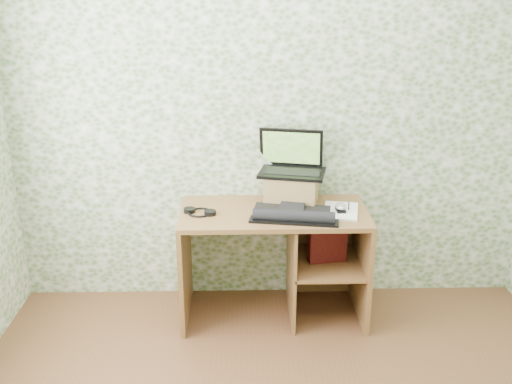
{
  "coord_description": "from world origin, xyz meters",
  "views": [
    {
      "loc": [
        -0.2,
        -1.95,
        2.1
      ],
      "look_at": [
        -0.12,
        1.39,
        0.9
      ],
      "focal_mm": 40.0,
      "sensor_mm": 36.0,
      "label": 1
    }
  ],
  "objects_px": {
    "laptop": "(292,163)",
    "riser": "(292,189)",
    "keyboard": "(293,214)",
    "desk": "(285,247)",
    "notepad": "(341,211)"
  },
  "relations": [
    {
      "from": "desk",
      "to": "riser",
      "type": "height_order",
      "value": "riser"
    },
    {
      "from": "riser",
      "to": "laptop",
      "type": "relative_size",
      "value": 0.7
    },
    {
      "from": "desk",
      "to": "laptop",
      "type": "height_order",
      "value": "laptop"
    },
    {
      "from": "notepad",
      "to": "desk",
      "type": "bearing_deg",
      "value": -177.77
    },
    {
      "from": "desk",
      "to": "keyboard",
      "type": "relative_size",
      "value": 2.16
    },
    {
      "from": "keyboard",
      "to": "laptop",
      "type": "bearing_deg",
      "value": 96.9
    },
    {
      "from": "laptop",
      "to": "riser",
      "type": "bearing_deg",
      "value": -77.25
    },
    {
      "from": "desk",
      "to": "riser",
      "type": "bearing_deg",
      "value": 68.25
    },
    {
      "from": "desk",
      "to": "laptop",
      "type": "xyz_separation_m",
      "value": [
        0.05,
        0.16,
        0.53
      ]
    },
    {
      "from": "desk",
      "to": "keyboard",
      "type": "height_order",
      "value": "keyboard"
    },
    {
      "from": "laptop",
      "to": "keyboard",
      "type": "bearing_deg",
      "value": -79.78
    },
    {
      "from": "desk",
      "to": "notepad",
      "type": "bearing_deg",
      "value": -9.8
    },
    {
      "from": "desk",
      "to": "notepad",
      "type": "distance_m",
      "value": 0.45
    },
    {
      "from": "riser",
      "to": "keyboard",
      "type": "distance_m",
      "value": 0.27
    },
    {
      "from": "desk",
      "to": "riser",
      "type": "distance_m",
      "value": 0.39
    }
  ]
}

